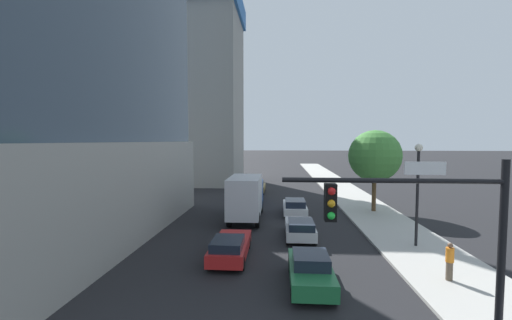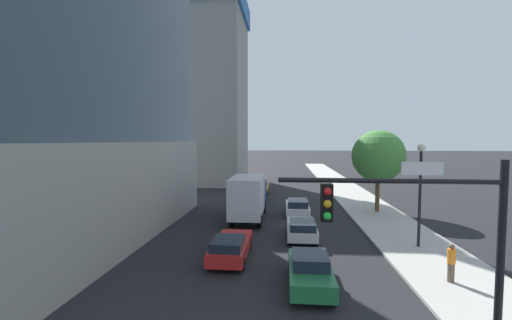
% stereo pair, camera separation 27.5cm
% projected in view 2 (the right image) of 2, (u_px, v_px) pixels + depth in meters
% --- Properties ---
extents(sidewalk, '(4.71, 120.00, 0.15)m').
position_uv_depth(sidewalk, '(382.00, 219.00, 25.40)').
color(sidewalk, '#B2AFA8').
rests_on(sidewalk, ground).
extents(construction_building, '(22.50, 13.59, 36.48)m').
position_uv_depth(construction_building, '(202.00, 82.00, 47.79)').
color(construction_building, gray).
rests_on(construction_building, ground).
extents(traffic_light_pole, '(6.10, 0.48, 5.66)m').
position_uv_depth(traffic_light_pole, '(419.00, 223.00, 8.73)').
color(traffic_light_pole, black).
rests_on(traffic_light_pole, sidewalk).
extents(street_lamp, '(0.44, 0.44, 5.98)m').
position_uv_depth(street_lamp, '(420.00, 180.00, 18.37)').
color(street_lamp, black).
rests_on(street_lamp, sidewalk).
extents(street_tree, '(4.48, 4.48, 7.08)m').
position_uv_depth(street_tree, '(378.00, 156.00, 27.58)').
color(street_tree, brown).
rests_on(street_tree, sidewalk).
extents(car_white, '(1.93, 4.44, 1.37)m').
position_uv_depth(car_white, '(297.00, 207.00, 27.24)').
color(car_white, silver).
rests_on(car_white, ground).
extents(car_blue, '(1.74, 4.65, 1.38)m').
position_uv_depth(car_blue, '(257.00, 195.00, 33.03)').
color(car_blue, '#233D9E').
rests_on(car_blue, ground).
extents(car_red, '(1.83, 4.60, 1.35)m').
position_uv_depth(car_red, '(231.00, 247.00, 16.99)').
color(car_red, red).
rests_on(car_red, ground).
extents(car_green, '(1.79, 4.13, 1.47)m').
position_uv_depth(car_green, '(310.00, 270.00, 13.73)').
color(car_green, '#1E6638').
rests_on(car_green, ground).
extents(car_silver, '(1.84, 4.12, 1.36)m').
position_uv_depth(car_silver, '(302.00, 228.00, 20.47)').
color(car_silver, '#B7B7BC').
rests_on(car_silver, ground).
extents(car_gold, '(1.78, 4.24, 1.42)m').
position_uv_depth(car_gold, '(261.00, 187.00, 38.69)').
color(car_gold, '#AD8938').
rests_on(car_gold, ground).
extents(box_truck, '(2.36, 7.06, 3.55)m').
position_uv_depth(box_truck, '(248.00, 196.00, 25.27)').
color(box_truck, '#1E4799').
rests_on(box_truck, ground).
extents(pedestrian_orange_shirt, '(0.34, 0.34, 1.68)m').
position_uv_depth(pedestrian_orange_shirt, '(451.00, 263.00, 13.91)').
color(pedestrian_orange_shirt, brown).
rests_on(pedestrian_orange_shirt, sidewalk).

